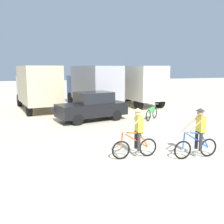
{
  "coord_description": "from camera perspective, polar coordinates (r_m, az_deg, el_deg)",
  "views": [
    {
      "loc": [
        -3.54,
        -7.32,
        3.22
      ],
      "look_at": [
        0.33,
        4.29,
        1.1
      ],
      "focal_mm": 41.16,
      "sensor_mm": 36.0,
      "label": 1
    }
  ],
  "objects": [
    {
      "name": "bicycle_spare",
      "position": [
        16.21,
        8.8,
        -0.32
      ],
      "size": [
        1.35,
        1.17,
        0.97
      ],
      "color": "black",
      "rests_on": "ground"
    },
    {
      "name": "cyclist_orange_shirt",
      "position": [
        9.25,
        5.44,
        -5.09
      ],
      "size": [
        1.73,
        0.52,
        1.82
      ],
      "color": "black",
      "rests_on": "ground"
    },
    {
      "name": "cyclist_cowboy_hat",
      "position": [
        9.69,
        18.53,
        -4.87
      ],
      "size": [
        1.73,
        0.52,
        1.82
      ],
      "color": "black",
      "rests_on": "ground"
    },
    {
      "name": "box_truck_tan_camper",
      "position": [
        20.39,
        -16.31,
        5.65
      ],
      "size": [
        3.26,
        7.01,
        3.35
      ],
      "color": "#CCB78E",
      "rests_on": "ground"
    },
    {
      "name": "sedan_parked",
      "position": [
        15.76,
        -4.4,
        1.26
      ],
      "size": [
        4.49,
        2.67,
        1.76
      ],
      "color": "black",
      "rests_on": "ground"
    },
    {
      "name": "ground_plane",
      "position": [
        8.75,
        7.01,
        -11.85
      ],
      "size": [
        120.0,
        120.0,
        0.0
      ],
      "primitive_type": "plane",
      "color": "beige"
    },
    {
      "name": "box_truck_grey_hauler",
      "position": [
        21.47,
        -4.26,
        6.2
      ],
      "size": [
        3.41,
        7.04,
        3.35
      ],
      "color": "#9E9EA3",
      "rests_on": "ground"
    },
    {
      "name": "box_truck_cream_rv",
      "position": [
        22.29,
        5.07,
        6.32
      ],
      "size": [
        3.23,
        7.0,
        3.35
      ],
      "color": "beige",
      "rests_on": "ground"
    }
  ]
}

